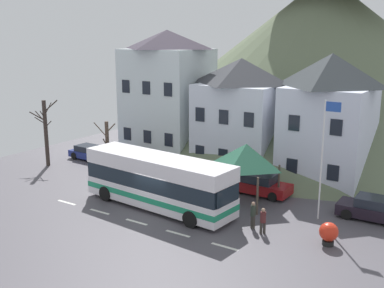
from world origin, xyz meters
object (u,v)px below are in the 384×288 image
at_px(harbour_buoy, 329,233).
at_px(parked_car_02, 258,184).
at_px(bare_tree_00, 46,132).
at_px(townhouse_00, 168,94).
at_px(transit_bus, 158,182).
at_px(public_bench, 252,187).
at_px(parked_car_03, 375,209).
at_px(bus_shelter, 246,156).
at_px(pedestrian_00, 263,220).
at_px(parked_car_01, 92,153).
at_px(hilltop_castle, 322,55).
at_px(townhouse_02, 328,120).
at_px(townhouse_01, 240,115).
at_px(parked_car_00, 131,163).
at_px(bare_tree_01, 108,150).
at_px(flagpole, 324,152).
at_px(pedestrian_01, 253,214).

bearing_deg(harbour_buoy, parked_car_02, 140.60).
bearing_deg(bare_tree_00, townhouse_00, 52.03).
distance_m(transit_bus, public_bench, 7.00).
bearing_deg(parked_car_02, parked_car_03, -2.33).
relative_size(bus_shelter, pedestrian_00, 2.63).
distance_m(townhouse_00, parked_car_01, 8.53).
bearing_deg(parked_car_03, harbour_buoy, 74.57).
height_order(hilltop_castle, parked_car_03, hilltop_castle).
bearing_deg(townhouse_02, bus_shelter, -113.11).
xyz_separation_m(townhouse_01, parked_car_03, (11.92, -5.32, -3.85)).
height_order(public_bench, harbour_buoy, harbour_buoy).
relative_size(townhouse_02, bare_tree_00, 1.72).
distance_m(hilltop_castle, bus_shelter, 24.34).
bearing_deg(public_bench, harbour_buoy, -36.64).
bearing_deg(townhouse_00, bare_tree_00, -127.97).
bearing_deg(townhouse_01, parked_car_01, -158.86).
xyz_separation_m(townhouse_00, bare_tree_00, (-6.54, -8.38, -2.71)).
height_order(parked_car_01, harbour_buoy, harbour_buoy).
relative_size(transit_bus, parked_car_03, 2.57).
height_order(parked_car_00, pedestrian_00, pedestrian_00).
height_order(townhouse_00, townhouse_01, townhouse_00).
height_order(parked_car_02, bare_tree_01, bare_tree_01).
distance_m(transit_bus, parked_car_02, 7.37).
bearing_deg(parked_car_02, parked_car_01, -179.43).
height_order(bus_shelter, public_bench, bus_shelter).
height_order(townhouse_02, bare_tree_00, townhouse_02).
bearing_deg(bare_tree_01, public_bench, 17.93).
bearing_deg(pedestrian_00, parked_car_01, 162.45).
xyz_separation_m(townhouse_01, flagpole, (9.13, -7.06, -0.36)).
xyz_separation_m(parked_car_01, pedestrian_00, (19.41, -6.14, 0.22)).
bearing_deg(bare_tree_00, bus_shelter, 4.07).
bearing_deg(public_bench, parked_car_00, -178.55).
xyz_separation_m(townhouse_02, bus_shelter, (-3.05, -7.15, -1.62)).
bearing_deg(bus_shelter, parked_car_02, 89.53).
relative_size(transit_bus, flagpole, 1.50).
bearing_deg(harbour_buoy, transit_bus, -177.20).
distance_m(pedestrian_01, harbour_buoy, 4.29).
height_order(parked_car_03, bare_tree_01, bare_tree_01).
xyz_separation_m(townhouse_00, parked_car_01, (-4.77, -4.99, -5.02)).
bearing_deg(parked_car_01, townhouse_00, 47.92).
bearing_deg(transit_bus, bare_tree_00, 173.57).
distance_m(transit_bus, parked_car_03, 13.30).
bearing_deg(harbour_buoy, bare_tree_01, 174.08).
relative_size(parked_car_03, bare_tree_01, 0.92).
distance_m(townhouse_02, parked_car_00, 15.83).
bearing_deg(bare_tree_00, parked_car_02, 10.23).
xyz_separation_m(parked_car_01, parked_car_02, (16.29, -0.12, 0.08)).
height_order(pedestrian_01, flagpole, flagpole).
xyz_separation_m(townhouse_00, public_bench, (11.21, -5.40, -5.17)).
bearing_deg(flagpole, townhouse_00, 156.21).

